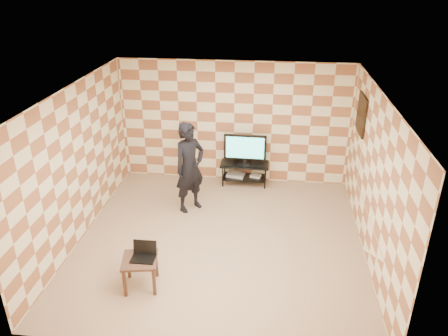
{
  "coord_description": "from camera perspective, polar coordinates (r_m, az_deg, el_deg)",
  "views": [
    {
      "loc": [
        0.83,
        -6.48,
        4.51
      ],
      "look_at": [
        0.0,
        0.6,
        1.15
      ],
      "focal_mm": 35.0,
      "sensor_mm": 36.0,
      "label": 1
    }
  ],
  "objects": [
    {
      "name": "person",
      "position": [
        8.48,
        -4.51,
        0.07
      ],
      "size": [
        0.77,
        0.78,
        1.82
      ],
      "primitive_type": "imported",
      "rotation": [
        0.0,
        0.0,
        0.82
      ],
      "color": "black",
      "rests_on": "floor"
    },
    {
      "name": "wall_right",
      "position": [
        7.39,
        19.05,
        -1.53
      ],
      "size": [
        0.02,
        5.0,
        2.7
      ],
      "primitive_type": "cube",
      "color": "beige",
      "rests_on": "ground"
    },
    {
      "name": "side_table",
      "position": [
        6.83,
        -10.91,
        -12.18
      ],
      "size": [
        0.6,
        0.6,
        0.5
      ],
      "color": "#3E251C",
      "rests_on": "floor"
    },
    {
      "name": "floor",
      "position": [
        7.93,
        -0.51,
        -9.39
      ],
      "size": [
        5.0,
        5.0,
        0.0
      ],
      "primitive_type": "plane",
      "color": "#9F7F62",
      "rests_on": "ground"
    },
    {
      "name": "dvd_player",
      "position": [
        9.78,
        1.55,
        -0.87
      ],
      "size": [
        0.43,
        0.34,
        0.06
      ],
      "primitive_type": "cube",
      "rotation": [
        0.0,
        0.0,
        -0.17
      ],
      "color": "#B4B4B6",
      "rests_on": "tv_stand"
    },
    {
      "name": "wall_front",
      "position": [
        5.14,
        -4.14,
        -12.7
      ],
      "size": [
        5.0,
        0.02,
        2.7
      ],
      "primitive_type": "cube",
      "color": "beige",
      "rests_on": "ground"
    },
    {
      "name": "ceiling",
      "position": [
        6.77,
        -0.6,
        9.76
      ],
      "size": [
        5.0,
        5.0,
        0.02
      ],
      "primitive_type": "cube",
      "color": "white",
      "rests_on": "wall_back"
    },
    {
      "name": "tv_stand",
      "position": [
        9.68,
        2.7,
        -0.13
      ],
      "size": [
        1.06,
        0.48,
        0.5
      ],
      "color": "black",
      "rests_on": "floor"
    },
    {
      "name": "wall_left",
      "position": [
        7.94,
        -18.76,
        0.37
      ],
      "size": [
        0.02,
        5.0,
        2.7
      ],
      "primitive_type": "cube",
      "color": "beige",
      "rests_on": "ground"
    },
    {
      "name": "laptop",
      "position": [
        6.76,
        -10.43,
        -11.04
      ],
      "size": [
        0.36,
        0.28,
        0.24
      ],
      "color": "black",
      "rests_on": "side_table"
    },
    {
      "name": "wall_art",
      "position": [
        8.58,
        17.51,
        6.71
      ],
      "size": [
        0.04,
        0.72,
        0.72
      ],
      "color": "black",
      "rests_on": "wall_right"
    },
    {
      "name": "wall_back",
      "position": [
        9.55,
        1.34,
        5.92
      ],
      "size": [
        5.0,
        0.02,
        2.7
      ],
      "primitive_type": "cube",
      "color": "beige",
      "rests_on": "ground"
    },
    {
      "name": "tv",
      "position": [
        9.47,
        2.76,
        2.62
      ],
      "size": [
        0.92,
        0.18,
        0.67
      ],
      "color": "black",
      "rests_on": "tv_stand"
    },
    {
      "name": "game_console",
      "position": [
        9.77,
        4.15,
        -1.03
      ],
      "size": [
        0.26,
        0.21,
        0.05
      ],
      "primitive_type": "cube",
      "rotation": [
        0.0,
        0.0,
        -0.24
      ],
      "color": "silver",
      "rests_on": "tv_stand"
    }
  ]
}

